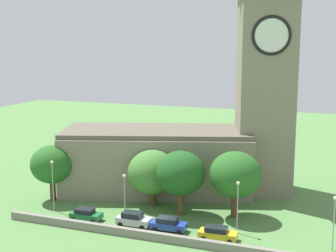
% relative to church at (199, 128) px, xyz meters
% --- Properties ---
extents(ground_plane, '(200.00, 200.00, 0.00)m').
position_rel_church_xyz_m(ground_plane, '(0.17, -3.11, -10.30)').
color(ground_plane, '#517F42').
extents(church, '(38.20, 22.03, 35.86)m').
position_rel_church_xyz_m(church, '(0.00, 0.00, 0.00)').
color(church, gray).
rests_on(church, ground).
extents(quay_barrier, '(40.32, 0.70, 1.06)m').
position_rel_church_xyz_m(quay_barrier, '(0.17, -21.15, -9.77)').
color(quay_barrier, gray).
rests_on(quay_barrier, ground).
extents(car_green, '(4.26, 2.40, 1.65)m').
position_rel_church_xyz_m(car_green, '(-10.36, -18.18, -9.47)').
color(car_green, '#1E6B38').
rests_on(car_green, ground).
extents(car_silver, '(4.52, 2.26, 1.92)m').
position_rel_church_xyz_m(car_silver, '(-3.44, -17.91, -9.33)').
color(car_silver, silver).
rests_on(car_silver, ground).
extents(car_blue, '(4.64, 2.30, 1.77)m').
position_rel_church_xyz_m(car_blue, '(1.32, -17.72, -9.41)').
color(car_blue, '#233D9E').
rests_on(car_blue, ground).
extents(car_yellow, '(4.71, 2.31, 1.66)m').
position_rel_church_xyz_m(car_yellow, '(7.87, -18.26, -9.46)').
color(car_yellow, gold).
rests_on(car_yellow, ground).
extents(streetlamp_west_end, '(0.44, 0.44, 7.34)m').
position_rel_church_xyz_m(streetlamp_west_end, '(-16.52, -16.55, -5.43)').
color(streetlamp_west_end, '#9EA0A5').
rests_on(streetlamp_west_end, ground).
extents(streetlamp_west_mid, '(0.44, 0.44, 6.36)m').
position_rel_church_xyz_m(streetlamp_west_mid, '(-5.51, -16.19, -5.99)').
color(streetlamp_west_mid, '#9EA0A5').
rests_on(streetlamp_west_mid, ground).
extents(streetlamp_central, '(0.44, 0.44, 6.71)m').
position_rel_church_xyz_m(streetlamp_central, '(9.62, -15.32, -5.79)').
color(streetlamp_central, '#9EA0A5').
rests_on(streetlamp_central, ground).
extents(streetlamp_east_mid, '(0.44, 0.44, 6.51)m').
position_rel_church_xyz_m(streetlamp_east_mid, '(21.00, -16.55, -5.91)').
color(streetlamp_east_mid, '#9EA0A5').
rests_on(streetlamp_east_mid, ground).
extents(tree_riverside_east, '(6.75, 6.75, 9.02)m').
position_rel_church_xyz_m(tree_riverside_east, '(0.86, -11.63, -4.36)').
color(tree_riverside_east, brown).
rests_on(tree_riverside_east, ground).
extents(tree_by_tower, '(6.38, 6.38, 8.49)m').
position_rel_church_xyz_m(tree_by_tower, '(-19.29, -12.63, -4.73)').
color(tree_by_tower, brown).
rests_on(tree_by_tower, ground).
extents(tree_riverside_west, '(7.03, 7.03, 9.18)m').
position_rel_church_xyz_m(tree_riverside_west, '(8.08, -9.95, -4.33)').
color(tree_riverside_west, brown).
rests_on(tree_riverside_west, ground).
extents(tree_churchyard, '(7.23, 7.23, 8.26)m').
position_rel_church_xyz_m(tree_churchyard, '(-4.28, -9.38, -5.32)').
color(tree_churchyard, brown).
rests_on(tree_churchyard, ground).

